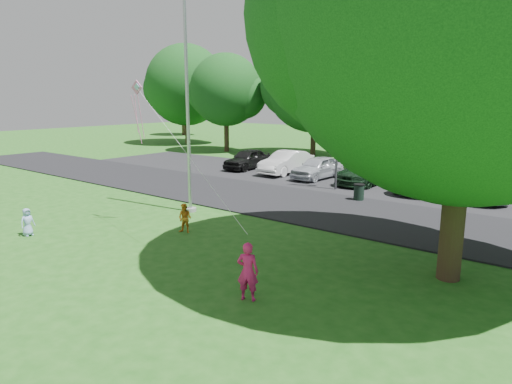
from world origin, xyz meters
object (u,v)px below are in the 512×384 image
Objects in this scene: woman at (248,271)px; child_yellow at (185,218)px; kite at (140,103)px; trash_can at (359,192)px; flagpole at (188,115)px; big_tree at (468,4)px; child_blue at (27,222)px; street_lamp at (342,127)px.

child_yellow is (-5.39, 2.97, -0.19)m from woman.
kite is at bearing -43.82° from woman.
woman is (2.70, -11.72, 0.32)m from trash_can.
flagpole is 2.75m from kite.
big_tree is 1.63× the size of kite.
big_tree is 15.40m from child_blue.
big_tree is at bearing -70.47° from street_lamp.
child_yellow is at bearing -116.33° from street_lamp.
kite is at bearing -82.76° from flagpole.
woman is (4.60, -13.39, -2.64)m from street_lamp.
child_blue is (-6.84, -12.49, 0.09)m from trash_can.
child_yellow is 1.08× the size of child_blue.
big_tree reaches higher than street_lamp.
flagpole is 6.77× the size of woman.
street_lamp is at bearing 138.64° from trash_can.
street_lamp is 11.15m from kite.
street_lamp is 14.40m from woman.
woman is at bearing -26.21° from kite.
trash_can is 0.82× the size of child_blue.
big_tree is (6.10, -7.36, 6.68)m from trash_can.
kite is (-2.61, -10.76, 1.29)m from street_lamp.
child_yellow is 5.60m from child_blue.
kite is (0.34, -2.68, 0.51)m from flagpole.
flagpole is 9.89× the size of child_blue.
flagpole is at bearing -20.22° from child_blue.
flagpole is 1.29× the size of kite.
flagpole is at bearing 91.03° from kite.
trash_can is at bearing 54.51° from child_yellow.
kite reaches higher than trash_can.
trash_can is at bearing -63.34° from street_lamp.
flagpole is 7.37m from child_blue.
flagpole is 9.19× the size of child_yellow.
trash_can is at bearing 57.46° from kite.
street_lamp reaches higher than child_blue.
street_lamp reaches higher than woman.
child_blue reaches higher than trash_can.
child_blue is 0.13× the size of kite.
child_blue is at bearing -108.24° from flagpole.
street_lamp is 12.62m from big_tree.
woman is at bearing -35.10° from flagpole.
child_blue is (-4.95, -14.16, -2.87)m from street_lamp.
street_lamp is at bearing 131.51° from big_tree.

